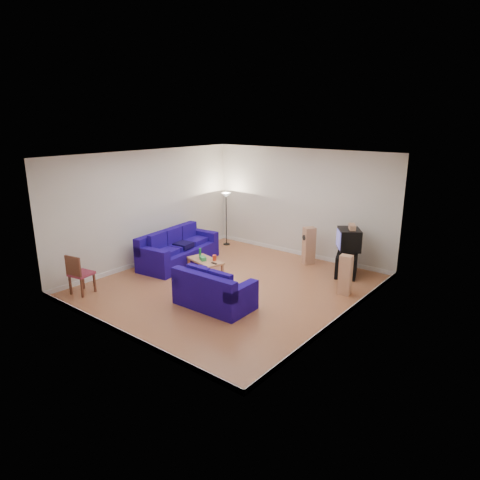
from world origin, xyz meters
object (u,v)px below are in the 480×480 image
Objects in this scene: sofa_three_seat at (177,251)px; sofa_loveseat at (213,293)px; tv_stand at (346,264)px; coffee_table at (205,262)px; television at (349,239)px.

sofa_three_seat is 3.18m from sofa_loveseat.
tv_stand is (1.41, 3.72, -0.03)m from sofa_loveseat.
tv_stand is (2.99, 2.28, -0.04)m from coffee_table.
sofa_loveseat is 2.13m from coffee_table.
coffee_table is 1.22× the size of tv_stand.
sofa_three_seat is 4.72m from tv_stand.
coffee_table is 3.84m from television.
television is (-0.01, 0.05, 0.68)m from tv_stand.
tv_stand reaches higher than coffee_table.
coffee_table is at bearing 77.36° from sofa_three_seat.
tv_stand is 0.68m from television.
television reaches higher than sofa_three_seat.
television is (1.40, 3.77, 0.64)m from sofa_loveseat.
tv_stand is at bearing -22.13° from television.
television reaches higher than coffee_table.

